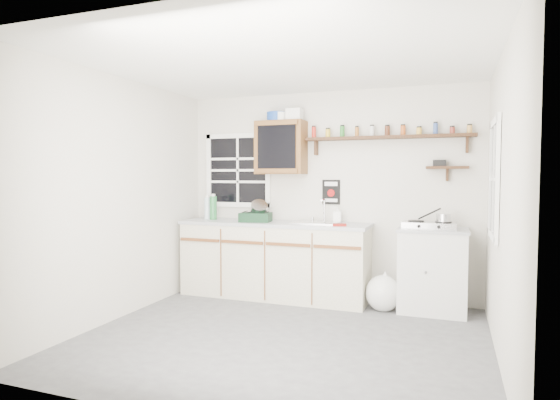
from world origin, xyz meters
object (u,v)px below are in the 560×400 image
at_px(main_cabinet, 274,259).
at_px(dish_rack, 257,214).
at_px(spice_shelf, 387,136).
at_px(hotplate, 429,225).
at_px(right_cabinet, 432,270).
at_px(upper_cabinet, 281,148).

xyz_separation_m(main_cabinet, dish_rack, (-0.21, -0.05, 0.55)).
xyz_separation_m(spice_shelf, hotplate, (0.49, -0.21, -0.98)).
bearing_deg(dish_rack, spice_shelf, 0.67).
xyz_separation_m(main_cabinet, right_cabinet, (1.83, 0.03, -0.01)).
xyz_separation_m(spice_shelf, dish_rack, (-1.51, -0.27, -0.92)).
bearing_deg(main_cabinet, hotplate, 0.17).
relative_size(main_cabinet, right_cabinet, 2.54).
bearing_deg(hotplate, spice_shelf, 158.69).
xyz_separation_m(dish_rack, hotplate, (2.00, 0.06, -0.06)).
relative_size(dish_rack, hotplate, 0.71).
distance_m(main_cabinet, hotplate, 1.86).
xyz_separation_m(right_cabinet, hotplate, (-0.04, -0.02, 0.49)).
bearing_deg(upper_cabinet, dish_rack, -140.96).
bearing_deg(spice_shelf, upper_cabinet, -176.88).
bearing_deg(spice_shelf, right_cabinet, -19.40).
relative_size(upper_cabinet, hotplate, 1.14).
relative_size(main_cabinet, upper_cabinet, 3.55).
relative_size(spice_shelf, dish_rack, 4.70).
height_order(right_cabinet, spice_shelf, spice_shelf).
distance_m(main_cabinet, spice_shelf, 1.98).
distance_m(right_cabinet, hotplate, 0.49).
relative_size(upper_cabinet, spice_shelf, 0.34).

